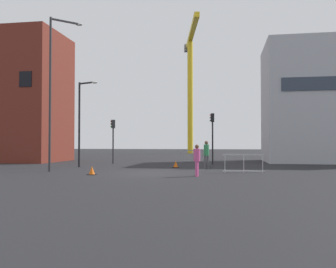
% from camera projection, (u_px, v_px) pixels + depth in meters
% --- Properties ---
extents(ground, '(160.00, 160.00, 0.00)m').
position_uv_depth(ground, '(148.00, 173.00, 20.42)').
color(ground, black).
extents(brick_building, '(7.32, 6.59, 11.89)m').
position_uv_depth(brick_building, '(23.00, 98.00, 33.60)').
color(brick_building, maroon).
rests_on(brick_building, ground).
extents(office_block, '(12.26, 7.17, 10.68)m').
position_uv_depth(office_block, '(335.00, 103.00, 32.16)').
color(office_block, '#A8AAB2').
rests_on(office_block, ground).
extents(construction_crane, '(4.20, 18.21, 19.64)m').
position_uv_depth(construction_crane, '(190.00, 72.00, 59.59)').
color(construction_crane, yellow).
rests_on(construction_crane, ground).
extents(streetlamp_tall, '(1.60, 1.44, 9.42)m').
position_uv_depth(streetlamp_tall, '(54.00, 82.00, 21.99)').
color(streetlamp_tall, '#2D2D30').
rests_on(streetlamp_tall, ground).
extents(streetlamp_short, '(1.61, 0.68, 6.08)m').
position_uv_depth(streetlamp_short, '(82.00, 116.00, 25.66)').
color(streetlamp_short, black).
rests_on(streetlamp_short, ground).
extents(traffic_light_island, '(0.39, 0.35, 3.65)m').
position_uv_depth(traffic_light_island, '(113.00, 134.00, 29.92)').
color(traffic_light_island, '#2D2D30').
rests_on(traffic_light_island, ground).
extents(traffic_light_crosswalk, '(0.37, 0.25, 4.10)m').
position_uv_depth(traffic_light_crosswalk, '(212.00, 130.00, 28.89)').
color(traffic_light_crosswalk, black).
rests_on(traffic_light_crosswalk, ground).
extents(pedestrian_walking, '(0.34, 0.34, 1.64)m').
position_uv_depth(pedestrian_walking, '(197.00, 158.00, 18.49)').
color(pedestrian_walking, '#D14C8C').
rests_on(pedestrian_walking, ground).
extents(pedestrian_waiting, '(0.34, 0.34, 1.86)m').
position_uv_depth(pedestrian_waiting, '(206.00, 152.00, 23.94)').
color(pedestrian_waiting, '#4C4C51').
rests_on(pedestrian_waiting, ground).
extents(safety_barrier_mid_span, '(2.40, 0.37, 1.08)m').
position_uv_depth(safety_barrier_mid_span, '(244.00, 163.00, 20.75)').
color(safety_barrier_mid_span, '#B2B5BA').
rests_on(safety_barrier_mid_span, ground).
extents(safety_barrier_front, '(2.05, 0.31, 1.08)m').
position_uv_depth(safety_barrier_front, '(192.00, 156.00, 32.13)').
color(safety_barrier_front, gray).
rests_on(safety_barrier_front, ground).
extents(traffic_cone_orange, '(0.45, 0.45, 0.46)m').
position_uv_depth(traffic_cone_orange, '(92.00, 171.00, 19.46)').
color(traffic_cone_orange, black).
rests_on(traffic_cone_orange, ground).
extents(traffic_cone_by_barrier, '(0.46, 0.46, 0.47)m').
position_uv_depth(traffic_cone_by_barrier, '(176.00, 164.00, 25.22)').
color(traffic_cone_by_barrier, black).
rests_on(traffic_cone_by_barrier, ground).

